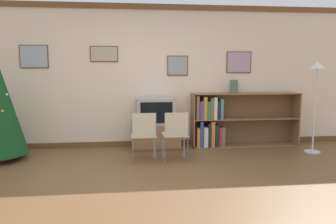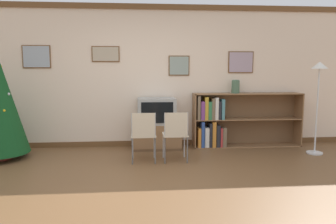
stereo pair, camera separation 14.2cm
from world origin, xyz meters
TOP-DOWN VIEW (x-y plane):
  - ground_plane at (0.00, 0.00)m, footprint 24.00×24.00m
  - wall_back at (-0.00, 2.28)m, footprint 8.82×0.11m
  - tv_console at (0.21, 1.96)m, footprint 0.90×0.49m
  - television at (0.21, 1.96)m, footprint 0.70×0.47m
  - folding_chair_left at (-0.05, 1.06)m, footprint 0.40×0.40m
  - folding_chair_right at (0.46, 1.06)m, footprint 0.40×0.40m
  - bookshelf at (1.57, 2.04)m, footprint 2.10×0.36m
  - vase at (1.73, 2.07)m, footprint 0.15×0.15m
  - standing_lamp at (2.99, 1.36)m, footprint 0.28×0.28m

SIDE VIEW (x-z plane):
  - ground_plane at x=0.00m, z-range 0.00..0.00m
  - tv_console at x=0.21m, z-range 0.00..0.48m
  - folding_chair_left at x=-0.05m, z-range 0.06..0.88m
  - folding_chair_right at x=0.46m, z-range 0.06..0.88m
  - bookshelf at x=1.57m, z-range -0.03..1.01m
  - television at x=0.21m, z-range 0.48..0.96m
  - vase at x=1.73m, z-range 1.04..1.29m
  - standing_lamp at x=2.99m, z-range 0.43..2.06m
  - wall_back at x=0.00m, z-range 0.00..2.70m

